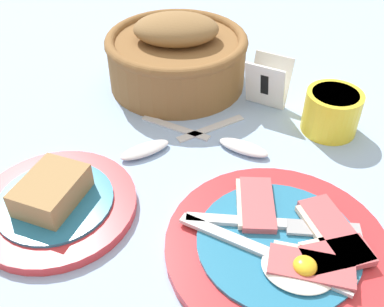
# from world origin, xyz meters

# --- Properties ---
(ground_plane) EXTENTS (3.00, 3.00, 0.00)m
(ground_plane) POSITION_xyz_m (0.00, 0.00, 0.00)
(ground_plane) COLOR #93B2DB
(breakfast_plate) EXTENTS (0.24, 0.24, 0.03)m
(breakfast_plate) POSITION_xyz_m (0.07, -0.03, 0.01)
(breakfast_plate) COLOR red
(breakfast_plate) RESTS_ON ground_plane
(bread_plate) EXTENTS (0.18, 0.18, 0.05)m
(bread_plate) POSITION_xyz_m (-0.18, -0.04, 0.01)
(bread_plate) COLOR red
(bread_plate) RESTS_ON ground_plane
(sugar_cup) EXTENTS (0.08, 0.08, 0.06)m
(sugar_cup) POSITION_xyz_m (0.10, 0.21, 0.03)
(sugar_cup) COLOR yellow
(sugar_cup) RESTS_ON ground_plane
(bread_basket) EXTENTS (0.22, 0.22, 0.11)m
(bread_basket) POSITION_xyz_m (-0.14, 0.26, 0.05)
(bread_basket) COLOR brown
(bread_basket) RESTS_ON ground_plane
(number_card) EXTENTS (0.07, 0.06, 0.07)m
(number_card) POSITION_xyz_m (0.01, 0.25, 0.04)
(number_card) COLOR white
(number_card) RESTS_ON ground_plane
(teaspoon_by_saucer) EXTENTS (0.14, 0.16, 0.01)m
(teaspoon_by_saucer) POSITION_xyz_m (-0.11, 0.10, 0.01)
(teaspoon_by_saucer) COLOR silver
(teaspoon_by_saucer) RESTS_ON ground_plane
(teaspoon_stray) EXTENTS (0.19, 0.06, 0.01)m
(teaspoon_stray) POSITION_xyz_m (-0.03, 0.13, 0.01)
(teaspoon_stray) COLOR silver
(teaspoon_stray) RESTS_ON ground_plane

